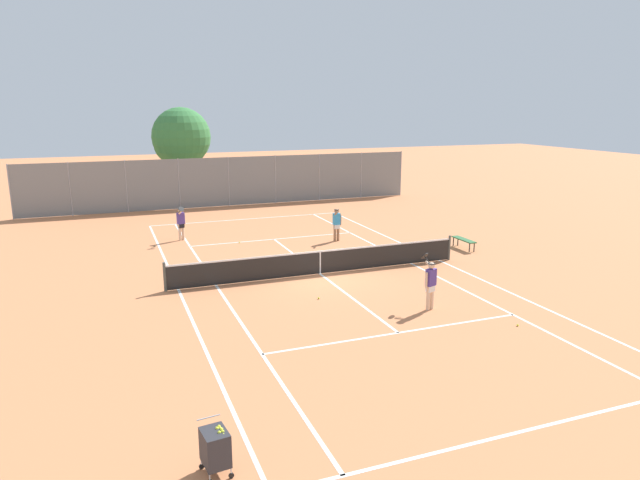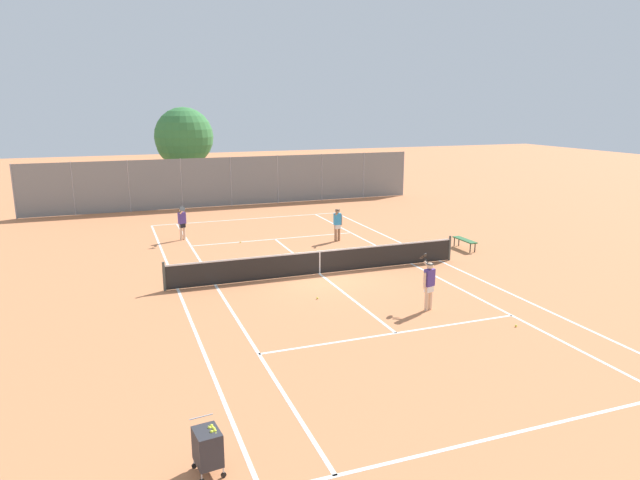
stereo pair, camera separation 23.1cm
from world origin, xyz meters
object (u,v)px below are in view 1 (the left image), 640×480
courtside_bench (464,240)px  loose_tennis_ball_0 (319,298)px  loose_tennis_ball_3 (229,271)px  player_far_right (337,223)px  loose_tennis_ball_2 (239,242)px  tree_behind_left (179,139)px  player_near_side (430,282)px  loose_tennis_ball_1 (518,325)px  tennis_net (320,262)px  player_far_left (181,222)px  ball_cart (215,447)px

courtside_bench → loose_tennis_ball_0: bearing=-154.7°
loose_tennis_ball_3 → courtside_bench: 10.99m
loose_tennis_ball_3 → player_far_right: bearing=28.8°
loose_tennis_ball_0 → loose_tennis_ball_2: same height
tree_behind_left → player_near_side: bearing=-79.8°
player_near_side → loose_tennis_ball_1: bearing=-52.3°
tennis_net → loose_tennis_ball_0: size_ratio=181.82×
courtside_bench → tree_behind_left: bearing=119.0°
tree_behind_left → player_far_right: bearing=-70.2°
tennis_net → player_near_side: (1.90, -5.01, 0.42)m
tennis_net → loose_tennis_ball_0: tennis_net is taller
player_far_right → loose_tennis_ball_0: bearing=-116.7°
loose_tennis_ball_2 → loose_tennis_ball_3: 4.88m
player_far_right → loose_tennis_ball_3: bearing=-151.2°
player_far_left → tree_behind_left: 12.59m
loose_tennis_ball_3 → courtside_bench: (10.98, -0.21, 0.38)m
ball_cart → player_far_left: bearing=84.1°
tennis_net → loose_tennis_ball_0: 3.02m
player_far_right → loose_tennis_ball_1: player_far_right is taller
loose_tennis_ball_1 → player_near_side: bearing=127.7°
player_far_left → loose_tennis_ball_2: (2.51, -1.62, -0.89)m
ball_cart → tree_behind_left: tree_behind_left is taller
ball_cart → loose_tennis_ball_1: size_ratio=14.58×
loose_tennis_ball_0 → courtside_bench: (8.79, 4.16, 0.38)m
player_far_right → loose_tennis_ball_2: player_far_right is taller
loose_tennis_ball_3 → tree_behind_left: (0.71, 18.28, 4.24)m
loose_tennis_ball_3 → courtside_bench: bearing=-1.1°
loose_tennis_ball_3 → tree_behind_left: tree_behind_left is taller
ball_cart → player_far_left: size_ratio=0.54×
player_far_right → loose_tennis_ball_0: size_ratio=24.24×
player_near_side → loose_tennis_ball_1: 2.95m
player_near_side → loose_tennis_ball_3: player_near_side is taller
tennis_net → loose_tennis_ball_2: size_ratio=181.82×
player_far_right → loose_tennis_ball_3: player_far_right is taller
loose_tennis_ball_1 → player_far_right: bearing=94.0°
player_far_left → player_far_right: (7.07, -2.91, -0.02)m
player_near_side → loose_tennis_ball_0: 3.86m
loose_tennis_ball_2 → tree_behind_left: (-0.81, 13.65, 4.24)m
loose_tennis_ball_1 → tennis_net: bearing=116.6°
ball_cart → loose_tennis_ball_1: ball_cart is taller
courtside_bench → tennis_net: bearing=-169.7°
tennis_net → loose_tennis_ball_3: 3.71m
player_near_side → tree_behind_left: (-4.50, 24.89, 3.35)m
tennis_net → ball_cart: size_ratio=12.47×
loose_tennis_ball_2 → tree_behind_left: size_ratio=0.01×
ball_cart → loose_tennis_ball_2: size_ratio=14.58×
ball_cart → player_near_side: (8.15, 6.00, 0.40)m
player_far_right → courtside_bench: size_ratio=1.07×
player_near_side → loose_tennis_ball_2: size_ratio=26.88×
loose_tennis_ball_1 → loose_tennis_ball_3: bearing=128.1°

